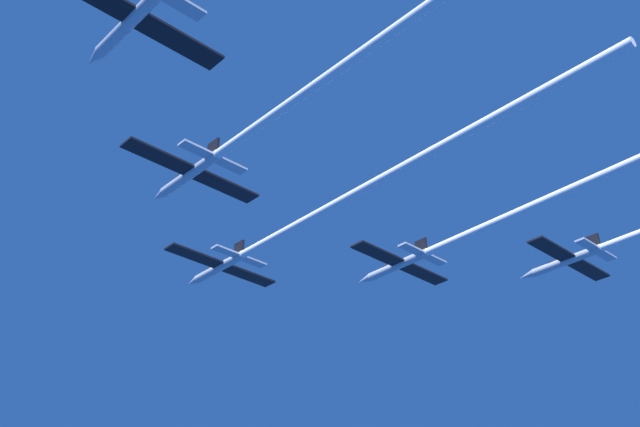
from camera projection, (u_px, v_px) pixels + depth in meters
The scene contains 3 objects.
jet_lead at pixel (328, 208), 112.68m from camera, with size 21.14×83.79×3.50m.
jet_left_wing at pixel (309, 90), 90.71m from camera, with size 21.14×79.04×3.50m.
jet_right_wing at pixel (511, 215), 114.56m from camera, with size 21.14×75.17×3.50m.
Camera 1 is at (-67.00, -97.51, -58.30)m, focal length 43.18 mm.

